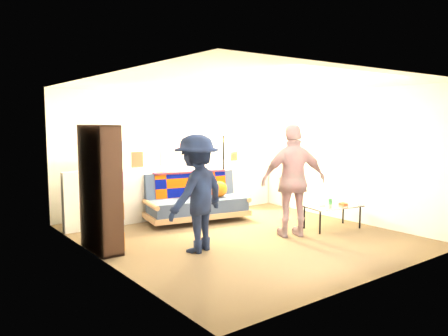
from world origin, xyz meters
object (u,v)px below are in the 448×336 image
(coffee_table, at_px, (333,207))
(person_right, at_px, (294,181))
(bookshelf, at_px, (100,193))
(person_left, at_px, (197,193))
(futon_sofa, at_px, (196,201))
(floor_lamp, at_px, (222,156))

(coffee_table, relative_size, person_right, 0.58)
(bookshelf, bearing_deg, person_left, -38.56)
(futon_sofa, height_order, person_left, person_left)
(floor_lamp, distance_m, person_left, 2.55)
(futon_sofa, xyz_separation_m, bookshelf, (-2.09, -0.73, 0.46))
(coffee_table, relative_size, person_left, 0.62)
(coffee_table, xyz_separation_m, person_right, (-0.90, 0.05, 0.52))
(bookshelf, xyz_separation_m, coffee_table, (3.62, -1.16, -0.46))
(futon_sofa, relative_size, floor_lamp, 1.22)
(person_left, bearing_deg, bookshelf, -57.56)
(futon_sofa, height_order, coffee_table, futon_sofa)
(futon_sofa, relative_size, person_left, 1.19)
(bookshelf, height_order, coffee_table, bookshelf)
(futon_sofa, height_order, floor_lamp, floor_lamp)
(bookshelf, height_order, person_left, bookshelf)
(bookshelf, bearing_deg, coffee_table, -17.76)
(futon_sofa, xyz_separation_m, floor_lamp, (0.76, 0.21, 0.77))
(coffee_table, bearing_deg, bookshelf, 162.24)
(bookshelf, height_order, person_right, person_right)
(futon_sofa, bearing_deg, floor_lamp, 15.34)
(person_left, xyz_separation_m, person_right, (1.65, -0.26, 0.07))
(coffee_table, bearing_deg, person_left, 173.08)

